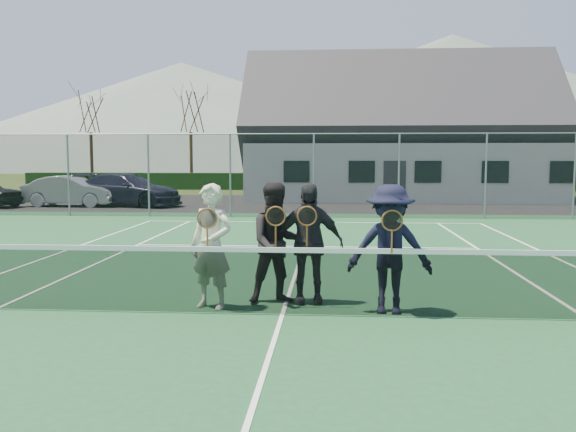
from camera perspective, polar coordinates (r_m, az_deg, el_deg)
name	(u,v)px	position (r m, az deg, el deg)	size (l,w,h in m)	color
ground	(318,204)	(28.29, 2.83, 1.13)	(220.00, 220.00, 0.00)	#304317
court_surface	(282,316)	(8.52, -0.54, -9.33)	(30.00, 30.00, 0.02)	#1C4C2B
tarmac_carpark	(233,203)	(28.67, -5.19, 1.19)	(40.00, 12.00, 0.01)	black
hedge_row	(323,181)	(40.24, 3.25, 3.24)	(40.00, 1.20, 1.10)	black
hill_west	(182,116)	(106.56, -9.86, 9.18)	(110.00, 110.00, 18.00)	slate
hill_centre	(451,103)	(105.36, 15.02, 10.21)	(120.00, 120.00, 22.00)	#596B5F
car_b	(71,191)	(28.41, -19.61, 2.20)	(1.43, 4.09, 1.35)	#9B9DA3
car_c	(127,190)	(27.85, -14.81, 2.38)	(2.03, 4.99, 1.45)	black
court_markings	(282,315)	(8.51, -0.54, -9.23)	(11.03, 23.83, 0.01)	white
tennis_net	(282,278)	(8.40, -0.54, -5.84)	(11.68, 0.08, 1.10)	slate
perimeter_fence	(314,175)	(21.72, 2.42, 3.81)	(30.07, 0.07, 3.02)	slate
clubhouse	(397,122)	(32.42, 10.21, 8.68)	(15.60, 8.20, 7.70)	silver
tree_a	(90,104)	(44.59, -18.04, 9.95)	(3.20, 3.20, 7.77)	#331D12
tree_b	(190,103)	(42.47, -9.12, 10.38)	(3.20, 3.20, 7.77)	#3D2616
tree_c	(353,102)	(41.38, 6.13, 10.55)	(3.20, 3.20, 7.77)	#392014
tree_d	(507,101)	(42.88, 19.83, 10.08)	(3.20, 3.20, 7.77)	#392515
player_a	(211,246)	(8.81, -7.18, -2.81)	(0.77, 0.64, 1.80)	beige
player_b	(277,243)	(9.04, -1.00, -2.56)	(1.04, 0.91, 1.80)	black
player_c	(308,243)	(9.06, 1.86, -2.54)	(1.08, 0.54, 1.80)	#232328
player_d	(390,249)	(8.58, 9.50, -3.08)	(1.23, 0.78, 1.80)	black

